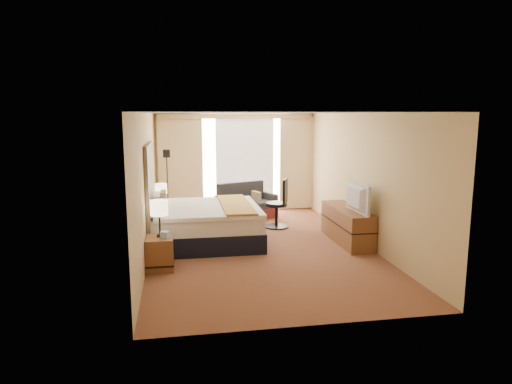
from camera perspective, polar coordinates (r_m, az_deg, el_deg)
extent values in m
cube|color=maroon|center=(9.08, 0.29, -6.76)|extent=(4.20, 7.00, 0.02)
cube|color=silver|center=(8.71, 0.30, 9.88)|extent=(4.20, 7.00, 0.02)
cube|color=tan|center=(12.23, -2.62, 3.72)|extent=(4.20, 0.02, 2.60)
cube|color=tan|center=(5.45, 6.85, -3.89)|extent=(4.20, 0.02, 2.60)
cube|color=tan|center=(8.68, -13.48, 1.00)|extent=(0.02, 7.00, 2.60)
cube|color=tan|center=(9.40, 13.01, 1.67)|extent=(0.02, 7.00, 2.60)
cube|color=black|center=(8.88, -13.14, 1.07)|extent=(0.06, 1.85, 1.50)
cube|color=brown|center=(7.87, -11.95, -7.50)|extent=(0.45, 0.52, 0.55)
cube|color=brown|center=(10.28, -11.50, -3.41)|extent=(0.45, 0.52, 0.55)
cube|color=brown|center=(9.47, 11.28, -4.06)|extent=(0.50, 1.80, 0.70)
cube|color=white|center=(12.24, -1.44, 3.83)|extent=(2.30, 0.02, 2.30)
cube|color=beige|center=(12.02, -9.43, 3.35)|extent=(1.15, 0.09, 2.50)
cube|color=beige|center=(12.44, 5.03, 3.66)|extent=(0.90, 0.09, 2.50)
cube|color=silver|center=(12.20, -1.41, 3.57)|extent=(1.55, 0.04, 2.50)
cube|color=tan|center=(12.01, -2.56, 9.44)|extent=(4.00, 0.16, 0.12)
cube|color=black|center=(9.32, -6.57, -5.21)|extent=(2.23, 2.01, 0.37)
cube|color=white|center=(9.23, -6.61, -3.14)|extent=(2.17, 1.96, 0.32)
cube|color=white|center=(9.20, -6.11, -2.00)|extent=(2.04, 2.04, 0.07)
cube|color=#B88C2A|center=(9.24, -2.57, -1.56)|extent=(0.58, 2.04, 0.04)
cube|color=white|center=(8.69, -12.55, -1.99)|extent=(0.30, 0.83, 0.19)
cube|color=white|center=(9.64, -12.30, -0.82)|extent=(0.30, 0.83, 0.19)
cube|color=beige|center=(9.15, -11.50, -1.09)|extent=(0.11, 0.45, 0.38)
cube|color=maroon|center=(11.41, -1.19, -2.68)|extent=(1.59, 1.23, 0.25)
cube|color=#2A2A2F|center=(11.33, -1.06, -1.71)|extent=(1.44, 1.05, 0.16)
cube|color=#2A2A2F|center=(11.58, -1.96, -0.10)|extent=(1.26, 0.62, 0.55)
cube|color=#2A2A2F|center=(11.05, -4.10, -1.86)|extent=(0.38, 0.74, 0.45)
cube|color=#2A2A2F|center=(11.71, 1.55, -1.18)|extent=(0.38, 0.74, 0.45)
cube|color=beige|center=(11.42, 0.02, -0.73)|extent=(0.21, 0.36, 0.32)
cube|color=black|center=(11.17, -10.85, -3.73)|extent=(0.22, 0.22, 0.02)
cylinder|color=black|center=(11.01, -10.98, 0.30)|extent=(0.03, 0.03, 1.56)
cube|color=black|center=(10.91, -11.12, 4.75)|extent=(0.16, 0.16, 0.18)
cylinder|color=black|center=(10.55, 2.55, -4.33)|extent=(0.55, 0.55, 0.03)
cylinder|color=black|center=(10.48, 2.56, -2.90)|extent=(0.07, 0.07, 0.50)
cylinder|color=black|center=(10.43, 2.57, -1.54)|extent=(0.48, 0.48, 0.08)
cube|color=black|center=(10.34, 3.67, 0.15)|extent=(0.22, 0.43, 0.55)
cube|color=black|center=(7.84, -11.90, -5.32)|extent=(0.10, 0.10, 0.04)
cylinder|color=black|center=(7.79, -11.95, -3.87)|extent=(0.03, 0.03, 0.37)
cylinder|color=#FFECBF|center=(7.73, -12.02, -1.94)|extent=(0.29, 0.29, 0.25)
cube|color=black|center=(10.18, -11.71, -1.86)|extent=(0.09, 0.09, 0.04)
cylinder|color=black|center=(10.14, -11.74, -0.88)|extent=(0.03, 0.03, 0.32)
cylinder|color=#FFECBF|center=(10.11, -11.79, 0.41)|extent=(0.25, 0.25, 0.22)
cube|color=#99BCEC|center=(7.72, -11.34, -5.26)|extent=(0.15, 0.15, 0.11)
cube|color=black|center=(10.34, -11.11, -1.58)|extent=(0.21, 0.18, 0.07)
imported|color=black|center=(8.96, 12.03, -0.70)|extent=(0.16, 1.00, 0.58)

